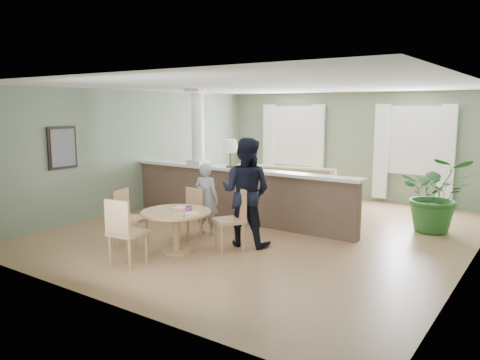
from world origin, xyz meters
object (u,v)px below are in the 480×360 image
Objects in this scene: child_person at (206,199)px; man_person at (246,192)px; chair_near at (124,229)px; sofa at (276,188)px; chair_side at (128,215)px; dining_table at (177,219)px; chair_far_boy at (190,211)px; houseplant at (436,194)px; chair_far_man at (234,216)px.

child_person is 1.00m from man_person.
chair_near is 0.55× the size of man_person.
chair_side reaches higher than sofa.
dining_table is 1.26× the size of chair_far_boy.
houseplant is 3.94m from chair_far_man.
sofa is 3.40× the size of chair_side.
chair_far_boy is 1.03m from chair_far_man.
man_person is (1.04, 0.23, 0.42)m from chair_far_boy.
chair_near is at bearing -125.43° from houseplant.
chair_near is at bearing -100.45° from dining_table.
dining_table is 1.11× the size of chair_near.
child_person reaches higher than chair_near.
chair_side is 1.45m from child_person.
child_person reaches higher than chair_far_boy.
chair_side is 2.03m from man_person.
sofa is at bearing 95.62° from dining_table.
chair_near is 1.09m from chair_side.
chair_side is at bearing 54.81° from child_person.
chair_side is 0.71× the size of child_person.
chair_near is (-0.83, -1.60, 0.00)m from chair_far_man.
chair_near is 1.06× the size of chair_side.
chair_far_man is at bearing 76.44° from man_person.
dining_table is at bearing 96.26° from child_person.
child_person is 0.73× the size of man_person.
man_person is (0.68, 0.98, 0.37)m from dining_table.
chair_far_man is at bearing 145.67° from child_person.
child_person is at bearing 79.10° from chair_far_boy.
chair_far_boy is at bearing -97.32° from sofa.
man_person is at bearing 121.46° from chair_far_man.
chair_far_boy is at bearing 69.02° from child_person.
chair_near is at bearing -83.05° from chair_far_man.
chair_near is (-0.18, -0.95, 0.02)m from dining_table.
chair_far_man reaches higher than chair_far_boy.
chair_far_man is (1.02, -0.11, 0.07)m from chair_far_boy.
houseplant reaches higher than chair_far_boy.
man_person is at bearing -132.07° from houseplant.
sofa is 3.99m from chair_side.
chair_far_boy is 1.15m from man_person.
man_person is (1.05, -2.80, 0.44)m from sofa.
chair_far_man is 1.80m from chair_side.
chair_far_boy reaches higher than dining_table.
man_person reaches higher than sofa.
child_person is (0.09, -2.67, 0.19)m from sofa.
sofa is 3.30m from chair_far_man.
houseplant is at bearing 42.20° from chair_far_boy.
houseplant is 4.29m from child_person.
chair_near reaches higher than dining_table.
dining_table is at bearing -130.25° from houseplant.
sofa is 3.64× the size of chair_far_boy.
child_person is (0.66, 1.29, 0.14)m from chair_side.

